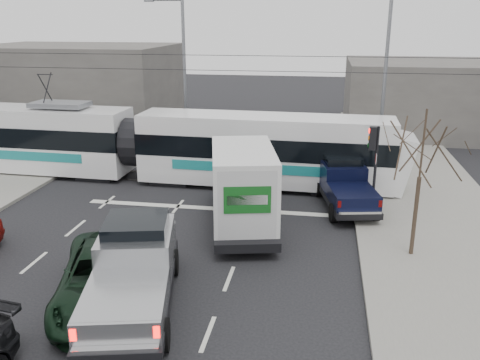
% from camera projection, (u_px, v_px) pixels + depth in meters
% --- Properties ---
extents(ground, '(120.00, 120.00, 0.00)m').
position_uv_depth(ground, '(177.00, 274.00, 16.34)').
color(ground, black).
rests_on(ground, ground).
extents(sidewalk_right, '(6.00, 60.00, 0.15)m').
position_uv_depth(sidewalk_right, '(473.00, 296.00, 14.91)').
color(sidewalk_right, gray).
rests_on(sidewalk_right, ground).
extents(rails, '(60.00, 1.60, 0.03)m').
position_uv_depth(rails, '(232.00, 181.00, 25.73)').
color(rails, '#33302D').
rests_on(rails, ground).
extents(building_left, '(14.00, 10.00, 6.00)m').
position_uv_depth(building_left, '(78.00, 86.00, 38.29)').
color(building_left, '#645F5B').
rests_on(building_left, ground).
extents(building_right, '(12.00, 10.00, 5.00)m').
position_uv_depth(building_right, '(432.00, 97.00, 36.26)').
color(building_right, '#645F5B').
rests_on(building_right, ground).
extents(bare_tree, '(2.40, 2.40, 5.00)m').
position_uv_depth(bare_tree, '(422.00, 151.00, 16.34)').
color(bare_tree, '#47382B').
rests_on(bare_tree, ground).
extents(traffic_signal, '(0.44, 0.44, 3.60)m').
position_uv_depth(traffic_signal, '(373.00, 151.00, 20.60)').
color(traffic_signal, black).
rests_on(traffic_signal, ground).
extents(street_lamp_near, '(2.38, 0.25, 9.00)m').
position_uv_depth(street_lamp_near, '(382.00, 73.00, 26.80)').
color(street_lamp_near, slate).
rests_on(street_lamp_near, ground).
extents(street_lamp_far, '(2.38, 0.25, 9.00)m').
position_uv_depth(street_lamp_far, '(181.00, 66.00, 30.47)').
color(street_lamp_far, slate).
rests_on(street_lamp_far, ground).
extents(catenary, '(60.00, 0.20, 7.00)m').
position_uv_depth(catenary, '(232.00, 105.00, 24.56)').
color(catenary, black).
rests_on(catenary, ground).
extents(tram, '(25.43, 3.28, 5.18)m').
position_uv_depth(tram, '(135.00, 143.00, 25.65)').
color(tram, white).
rests_on(tram, ground).
extents(silver_pickup, '(3.43, 6.49, 2.25)m').
position_uv_depth(silver_pickup, '(135.00, 266.00, 14.47)').
color(silver_pickup, black).
rests_on(silver_pickup, ground).
extents(box_truck, '(3.65, 6.92, 3.29)m').
position_uv_depth(box_truck, '(242.00, 187.00, 19.63)').
color(box_truck, black).
rests_on(box_truck, ground).
extents(navy_pickup, '(2.76, 5.21, 2.08)m').
position_uv_depth(navy_pickup, '(344.00, 183.00, 22.05)').
color(navy_pickup, black).
rests_on(navy_pickup, ground).
extents(green_car, '(4.21, 6.21, 1.58)m').
position_uv_depth(green_car, '(107.00, 277.00, 14.54)').
color(green_car, black).
rests_on(green_car, ground).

